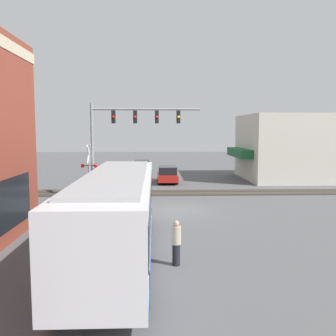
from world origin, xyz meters
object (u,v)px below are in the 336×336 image
Objects in this scene: city_bus at (118,210)px; parked_car_red at (167,175)px; pedestrian_near_bus at (176,243)px; parked_car_silver at (142,167)px; crossing_signal at (89,166)px.

parked_car_red is (19.91, -2.60, -1.08)m from city_bus.
pedestrian_near_bus is (-1.20, -2.19, -0.94)m from city_bus.
city_bus reaches higher than parked_car_red.
pedestrian_near_bus is (-21.11, 0.41, 0.13)m from parked_car_red.
parked_car_red reaches higher than parked_car_silver.
crossing_signal reaches higher than pedestrian_near_bus.
city_bus is 3.26× the size of crossing_signal.
crossing_signal reaches higher than city_bus.
city_bus is 2.71× the size of parked_car_silver.
parked_car_silver is at bearing -0.00° from city_bus.
city_bus is at bearing 180.00° from parked_car_silver.
parked_car_red is at bearing -162.51° from parked_car_silver.
city_bus reaches higher than pedestrian_near_bus.
city_bus reaches higher than parked_car_silver.
crossing_signal reaches higher than parked_car_silver.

